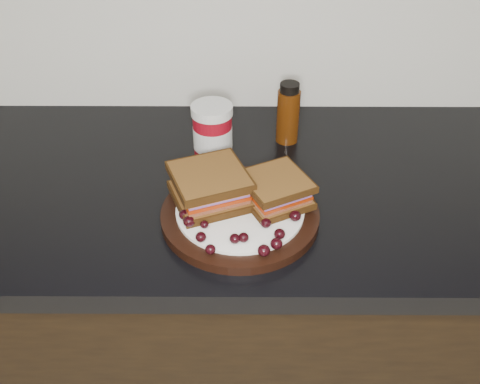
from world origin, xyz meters
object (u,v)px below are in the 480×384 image
object	(u,v)px
sandwich_left	(210,186)
oil_bottle	(288,113)
condiment_jar	(213,133)
plate	(240,215)

from	to	relation	value
sandwich_left	oil_bottle	size ratio (longest dim) A/B	0.95
sandwich_left	condiment_jar	distance (m)	0.17
plate	condiment_jar	bearing A→B (deg)	106.09
sandwich_left	condiment_jar	xyz separation A→B (m)	(-0.00, 0.17, 0.01)
plate	oil_bottle	size ratio (longest dim) A/B	2.09
plate	oil_bottle	xyz separation A→B (m)	(0.10, 0.27, 0.06)
plate	condiment_jar	distance (m)	0.21
condiment_jar	plate	bearing A→B (deg)	-73.91
condiment_jar	oil_bottle	distance (m)	0.17
condiment_jar	oil_bottle	world-z (taller)	oil_bottle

